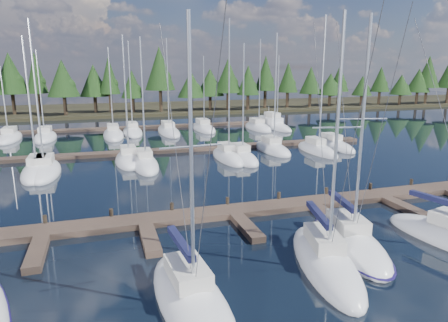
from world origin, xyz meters
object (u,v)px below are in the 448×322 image
object	(u,v)px
front_sailboat_3	(325,261)
main_dock	(235,214)
motor_yacht_right	(271,125)
front_sailboat_2	(191,298)
front_sailboat_4	(349,242)

from	to	relation	value
front_sailboat_3	main_dock	bearing A→B (deg)	105.70
front_sailboat_3	motor_yacht_right	xyz separation A→B (m)	(16.88, 45.18, 0.19)
main_dock	front_sailboat_3	distance (m)	8.13
front_sailboat_2	front_sailboat_3	distance (m)	7.38
main_dock	front_sailboat_3	bearing A→B (deg)	-74.30
main_dock	front_sailboat_4	size ratio (longest dim) A/B	3.31
front_sailboat_3	front_sailboat_4	bearing A→B (deg)	32.63
front_sailboat_2	front_sailboat_4	size ratio (longest dim) A/B	0.95
front_sailboat_4	motor_yacht_right	distance (m)	45.85
main_dock	front_sailboat_4	distance (m)	7.81
main_dock	motor_yacht_right	bearing A→B (deg)	62.94
front_sailboat_4	front_sailboat_2	bearing A→B (deg)	-163.63
front_sailboat_2	motor_yacht_right	size ratio (longest dim) A/B	1.45
main_dock	front_sailboat_3	xyz separation A→B (m)	(2.20, -7.83, 0.08)
motor_yacht_right	main_dock	bearing A→B (deg)	-117.06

